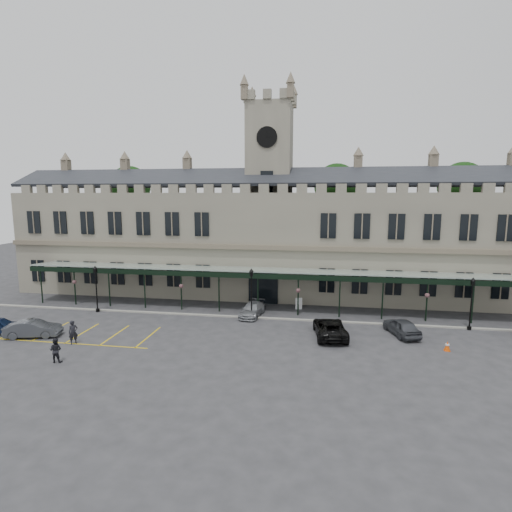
# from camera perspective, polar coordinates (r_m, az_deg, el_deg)

# --- Properties ---
(ground) EXTENTS (140.00, 140.00, 0.00)m
(ground) POSITION_cam_1_polar(r_m,az_deg,el_deg) (33.78, -1.66, -11.66)
(ground) COLOR #2D2D30
(station_building) EXTENTS (60.00, 10.36, 17.30)m
(station_building) POSITION_cam_1_polar(r_m,az_deg,el_deg) (47.68, 1.91, 2.33)
(station_building) COLOR #6E695B
(station_building) RESTS_ON ground
(clock_tower) EXTENTS (5.60, 5.60, 24.80)m
(clock_tower) POSITION_cam_1_polar(r_m,az_deg,el_deg) (47.49, 1.96, 10.34)
(clock_tower) COLOR #6E695B
(clock_tower) RESTS_ON ground
(canopy) EXTENTS (50.00, 4.10, 4.30)m
(canopy) POSITION_cam_1_polar(r_m,az_deg,el_deg) (40.13, 0.34, -4.77)
(canopy) COLOR #8C9E93
(canopy) RESTS_ON ground
(kerb) EXTENTS (60.00, 0.40, 0.12)m
(kerb) POSITION_cam_1_polar(r_m,az_deg,el_deg) (38.88, -0.12, -8.80)
(kerb) COLOR gray
(kerb) RESTS_ON ground
(parking_markings) EXTENTS (16.00, 6.00, 0.01)m
(parking_markings) POSITION_cam_1_polar(r_m,az_deg,el_deg) (37.61, -23.95, -10.28)
(parking_markings) COLOR gold
(parking_markings) RESTS_ON ground
(tree_behind_left) EXTENTS (6.00, 6.00, 16.00)m
(tree_behind_left) POSITION_cam_1_polar(r_m,az_deg,el_deg) (62.71, -17.56, 9.28)
(tree_behind_left) COLOR #332314
(tree_behind_left) RESTS_ON ground
(tree_behind_mid) EXTENTS (6.00, 6.00, 16.00)m
(tree_behind_mid) POSITION_cam_1_polar(r_m,az_deg,el_deg) (56.14, 11.40, 9.62)
(tree_behind_mid) COLOR #332314
(tree_behind_mid) RESTS_ON ground
(tree_behind_right) EXTENTS (6.00, 6.00, 16.00)m
(tree_behind_right) POSITION_cam_1_polar(r_m,az_deg,el_deg) (58.92, 27.33, 8.78)
(tree_behind_right) COLOR #332314
(tree_behind_right) RESTS_ON ground
(lamp_post_left) EXTENTS (0.45, 0.45, 4.77)m
(lamp_post_left) POSITION_cam_1_polar(r_m,az_deg,el_deg) (43.37, -21.88, -3.81)
(lamp_post_left) COLOR black
(lamp_post_left) RESTS_ON ground
(lamp_post_mid) EXTENTS (0.47, 0.47, 4.94)m
(lamp_post_mid) POSITION_cam_1_polar(r_m,az_deg,el_deg) (37.88, -0.66, -4.77)
(lamp_post_mid) COLOR black
(lamp_post_mid) RESTS_ON ground
(lamp_post_right) EXTENTS (0.45, 0.45, 4.72)m
(lamp_post_right) POSITION_cam_1_polar(r_m,az_deg,el_deg) (39.67, 28.43, -5.42)
(lamp_post_right) COLOR black
(lamp_post_right) RESTS_ON ground
(traffic_cone) EXTENTS (0.47, 0.47, 0.75)m
(traffic_cone) POSITION_cam_1_polar(r_m,az_deg,el_deg) (34.38, 25.65, -11.53)
(traffic_cone) COLOR #DD4706
(traffic_cone) RESTS_ON ground
(sign_board) EXTENTS (0.69, 0.27, 1.21)m
(sign_board) POSITION_cam_1_polar(r_m,az_deg,el_deg) (41.88, 6.13, -6.80)
(sign_board) COLOR black
(sign_board) RESTS_ON ground
(bollard_left) EXTENTS (0.15, 0.15, 0.83)m
(bollard_left) POSITION_cam_1_polar(r_m,az_deg,el_deg) (42.36, -0.43, -6.82)
(bollard_left) COLOR black
(bollard_left) RESTS_ON ground
(bollard_right) EXTENTS (0.17, 0.17, 0.94)m
(bollard_right) POSITION_cam_1_polar(r_m,az_deg,el_deg) (42.30, 5.89, -6.81)
(bollard_right) COLOR black
(bollard_right) RESTS_ON ground
(car_left_b) EXTENTS (4.61, 2.61, 1.44)m
(car_left_b) POSITION_cam_1_polar(r_m,az_deg,el_deg) (38.63, -29.24, -9.04)
(car_left_b) COLOR #3C3F44
(car_left_b) RESTS_ON ground
(car_taxi) EXTENTS (2.33, 4.60, 1.28)m
(car_taxi) POSITION_cam_1_polar(r_m,az_deg,el_deg) (39.49, -0.55, -7.64)
(car_taxi) COLOR gray
(car_taxi) RESTS_ON ground
(car_van) EXTENTS (3.08, 5.59, 1.48)m
(car_van) POSITION_cam_1_polar(r_m,az_deg,el_deg) (34.50, 10.52, -10.06)
(car_van) COLOR black
(car_van) RESTS_ON ground
(car_right_a) EXTENTS (2.88, 4.57, 1.45)m
(car_right_a) POSITION_cam_1_polar(r_m,az_deg,el_deg) (36.43, 20.08, -9.46)
(car_right_a) COLOR #3C3F44
(car_right_a) RESTS_ON ground
(person_a) EXTENTS (0.82, 0.82, 1.91)m
(person_a) POSITION_cam_1_polar(r_m,az_deg,el_deg) (35.38, -24.66, -9.88)
(person_a) COLOR black
(person_a) RESTS_ON ground
(person_b) EXTENTS (0.94, 0.78, 1.77)m
(person_b) POSITION_cam_1_polar(r_m,az_deg,el_deg) (32.28, -26.71, -11.94)
(person_b) COLOR black
(person_b) RESTS_ON ground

